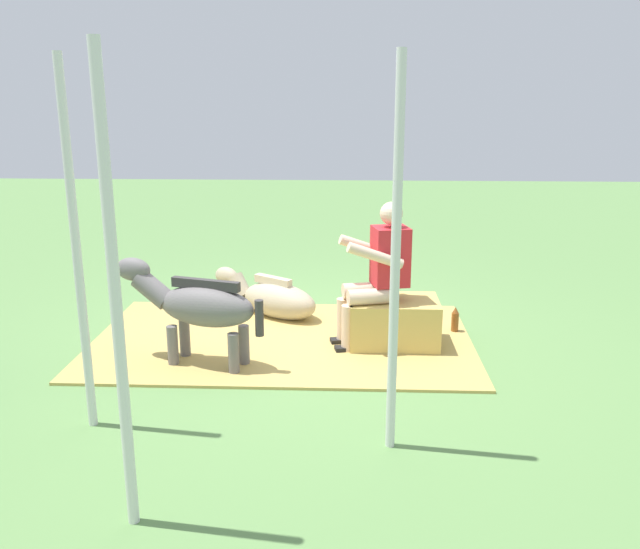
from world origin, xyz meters
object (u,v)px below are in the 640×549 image
object	(u,v)px
pony_lying	(272,298)
tent_pole_right	(77,251)
hay_bale	(394,323)
tent_pole_left	(395,262)
soda_bottle	(455,321)
pony_standing	(197,305)
person_seated	(378,270)
tent_pole_mid	(116,302)

from	to	relation	value
pony_lying	tent_pole_right	xyz separation A→B (m)	(0.98, 2.39, 1.04)
hay_bale	tent_pole_left	xyz separation A→B (m)	(0.13, 1.79, 1.01)
soda_bottle	hay_bale	bearing A→B (deg)	30.07
tent_pole_right	pony_standing	bearing A→B (deg)	-115.19
person_seated	hay_bale	bearing A→B (deg)	-170.91
pony_lying	tent_pole_mid	bearing A→B (deg)	84.16
hay_bale	person_seated	distance (m)	0.53
pony_lying	tent_pole_left	bearing A→B (deg)	112.30
pony_standing	pony_lying	distance (m)	1.43
person_seated	soda_bottle	size ratio (longest dim) A/B	4.99
hay_bale	pony_lying	bearing A→B (deg)	-33.67
tent_pole_left	tent_pole_mid	size ratio (longest dim) A/B	1.00
tent_pole_right	soda_bottle	bearing A→B (deg)	-145.03
person_seated	soda_bottle	xyz separation A→B (m)	(-0.76, -0.38, -0.59)
hay_bale	pony_lying	xyz separation A→B (m)	(1.20, -0.80, -0.03)
person_seated	tent_pole_right	bearing A→B (deg)	37.89
person_seated	pony_standing	distance (m)	1.60
soda_bottle	tent_pole_mid	xyz separation A→B (m)	(2.16, 3.00, 1.10)
person_seated	tent_pole_mid	bearing A→B (deg)	62.10
pony_standing	tent_pole_mid	distance (m)	2.25
soda_bottle	tent_pole_right	world-z (taller)	tent_pole_right
pony_standing	tent_pole_mid	size ratio (longest dim) A/B	0.53
tent_pole_left	tent_pole_mid	distance (m)	1.65
pony_lying	soda_bottle	world-z (taller)	pony_lying
soda_bottle	tent_pole_left	xyz separation A→B (m)	(0.74, 2.14, 1.10)
pony_standing	tent_pole_mid	xyz separation A→B (m)	(-0.12, 2.14, 0.70)
tent_pole_left	pony_lying	bearing A→B (deg)	-67.70
person_seated	pony_standing	size ratio (longest dim) A/B	1.00
pony_standing	soda_bottle	world-z (taller)	pony_standing
person_seated	pony_lying	xyz separation A→B (m)	(1.04, -0.82, -0.53)
hay_bale	soda_bottle	world-z (taller)	hay_bale
pony_standing	pony_lying	bearing A→B (deg)	-109.65
pony_lying	soda_bottle	size ratio (longest dim) A/B	4.76
pony_lying	hay_bale	bearing A→B (deg)	146.33
person_seated	tent_pole_left	world-z (taller)	tent_pole_left
tent_pole_mid	tent_pole_left	bearing A→B (deg)	-148.74
tent_pole_left	tent_pole_right	world-z (taller)	same
person_seated	tent_pole_left	xyz separation A→B (m)	(-0.02, 1.77, 0.51)
hay_bale	pony_standing	xyz separation A→B (m)	(1.66, 0.51, 0.31)
soda_bottle	tent_pole_left	distance (m)	2.52
pony_standing	pony_lying	world-z (taller)	pony_standing
person_seated	soda_bottle	distance (m)	1.04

